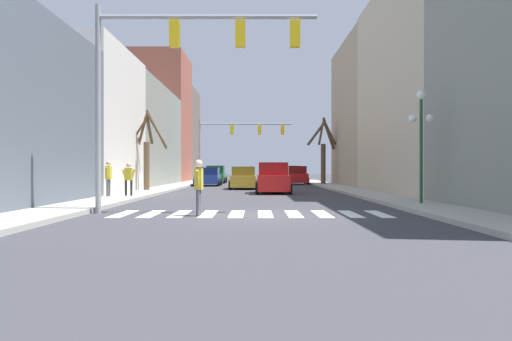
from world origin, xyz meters
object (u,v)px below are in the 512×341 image
(traffic_signal_near, at_px, (178,58))
(car_parked_right_far, at_px, (273,179))
(street_lamp_right_corner, at_px, (421,123))
(pedestrian_near_right_corner, at_px, (199,183))
(traffic_signal_far, at_px, (235,136))
(street_tree_right_near, at_px, (148,150))
(car_parked_right_mid, at_px, (292,175))
(street_tree_right_mid, at_px, (324,149))
(pedestrian_on_left_sidewalk, at_px, (129,176))
(pedestrian_crossing_street, at_px, (108,175))
(car_driving_away_lane, at_px, (244,178))
(car_parked_left_near, at_px, (297,176))
(car_at_intersection, at_px, (216,175))
(car_parked_left_far, at_px, (208,177))

(traffic_signal_near, bearing_deg, car_parked_right_far, 75.21)
(street_lamp_right_corner, xyz_separation_m, pedestrian_near_right_corner, (-7.92, -3.50, -2.14))
(traffic_signal_far, xyz_separation_m, pedestrian_near_right_corner, (0.13, -29.94, -3.45))
(car_parked_right_far, bearing_deg, street_tree_right_near, 79.79)
(car_parked_right_mid, xyz_separation_m, street_tree_right_mid, (2.07, -9.65, 2.33))
(car_parked_right_mid, bearing_deg, pedestrian_on_left_sidewalk, 161.15)
(pedestrian_near_right_corner, height_order, street_tree_right_near, street_tree_right_near)
(car_parked_right_mid, height_order, pedestrian_on_left_sidewalk, car_parked_right_mid)
(car_parked_right_far, xyz_separation_m, pedestrian_crossing_street, (-7.89, -6.05, 0.30))
(car_driving_away_lane, bearing_deg, street_lamp_right_corner, 22.34)
(car_parked_right_far, height_order, street_tree_right_near, street_tree_right_near)
(street_lamp_right_corner, distance_m, car_parked_left_near, 28.78)
(street_tree_right_near, bearing_deg, car_parked_left_near, 57.45)
(car_at_intersection, xyz_separation_m, street_tree_right_near, (-2.54, -20.52, 1.74))
(traffic_signal_far, bearing_deg, car_parked_right_far, -79.71)
(car_parked_right_far, height_order, car_parked_right_mid, car_parked_right_far)
(traffic_signal_near, xyz_separation_m, car_driving_away_lane, (1.63, 19.76, -4.25))
(car_driving_away_lane, xyz_separation_m, street_tree_right_mid, (6.82, 7.71, 2.40))
(car_at_intersection, relative_size, car_parked_right_far, 1.07)
(traffic_signal_far, bearing_deg, street_lamp_right_corner, -73.08)
(traffic_signal_near, relative_size, pedestrian_crossing_street, 4.27)
(traffic_signal_near, bearing_deg, street_lamp_right_corner, 16.56)
(traffic_signal_near, distance_m, traffic_signal_far, 29.03)
(car_at_intersection, relative_size, pedestrian_on_left_sidewalk, 3.00)
(street_lamp_right_corner, relative_size, pedestrian_crossing_street, 2.53)
(pedestrian_on_left_sidewalk, relative_size, pedestrian_crossing_street, 0.94)
(car_at_intersection, height_order, car_driving_away_lane, car_at_intersection)
(car_parked_left_far, xyz_separation_m, pedestrian_crossing_street, (-2.79, -19.42, 0.40))
(car_parked_right_far, height_order, pedestrian_crossing_street, pedestrian_crossing_street)
(traffic_signal_near, distance_m, car_at_intersection, 35.46)
(car_driving_away_lane, xyz_separation_m, pedestrian_near_right_corner, (-0.86, -20.68, 0.26))
(car_parked_right_mid, bearing_deg, traffic_signal_near, 170.24)
(car_parked_left_far, bearing_deg, car_driving_away_lane, -154.89)
(car_parked_right_far, relative_size, car_parked_right_mid, 0.94)
(car_at_intersection, bearing_deg, car_parked_left_near, -116.62)
(traffic_signal_far, relative_size, car_parked_left_far, 1.95)
(street_lamp_right_corner, distance_m, street_tree_right_mid, 24.89)
(pedestrian_on_left_sidewalk, bearing_deg, car_parked_right_mid, 77.38)
(car_parked_left_near, bearing_deg, traffic_signal_near, 168.44)
(car_parked_right_far, xyz_separation_m, street_tree_right_near, (-7.67, 1.38, 1.74))
(pedestrian_near_right_corner, xyz_separation_m, street_tree_right_near, (-4.94, 15.58, 1.56))
(traffic_signal_near, height_order, street_tree_right_mid, traffic_signal_near)
(car_parked_right_far, distance_m, street_tree_right_near, 7.98)
(car_parked_right_mid, bearing_deg, street_tree_right_mid, -167.90)
(car_driving_away_lane, distance_m, pedestrian_crossing_street, 13.91)
(street_lamp_right_corner, height_order, pedestrian_crossing_street, street_lamp_right_corner)
(street_lamp_right_corner, relative_size, car_parked_left_near, 0.96)
(car_parked_right_mid, bearing_deg, car_parked_left_far, 142.71)
(street_lamp_right_corner, height_order, street_tree_right_mid, street_tree_right_mid)
(traffic_signal_near, xyz_separation_m, car_parked_left_far, (-1.59, 26.65, -4.26))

